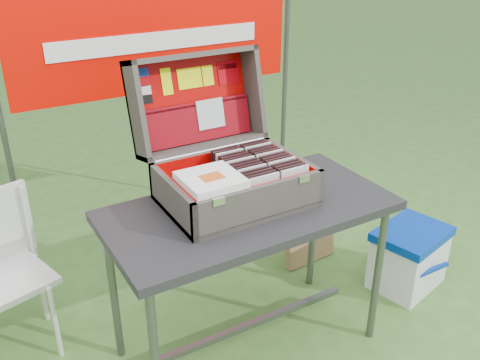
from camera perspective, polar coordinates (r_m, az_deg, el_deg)
ground at (r=2.73m, az=2.30°, el=-17.68°), size 80.00×80.00×0.00m
table at (r=2.51m, az=0.92°, el=-10.62°), size 1.25×0.63×0.78m
table_top at (r=2.31m, az=0.99°, el=-3.24°), size 1.25×0.63×0.04m
table_leg_fr at (r=2.65m, az=14.45°, el=-9.80°), size 0.04×0.04×0.74m
table_leg_bl at (r=2.54m, az=-13.34°, el=-11.58°), size 0.04×0.04×0.74m
table_leg_br at (r=2.96m, az=7.80°, el=-5.07°), size 0.04×0.04×0.74m
table_brace at (r=2.68m, az=0.88°, el=-15.25°), size 1.10×0.03×0.03m
suitcase at (r=2.26m, az=-1.26°, el=4.72°), size 0.61×0.60×0.57m
suitcase_base_bottom at (r=2.33m, az=-0.48°, el=-2.03°), size 0.61×0.44×0.02m
suitcase_base_wall_front at (r=2.14m, az=2.27°, el=-2.62°), size 0.61×0.02×0.16m
suitcase_base_wall_back at (r=2.46m, az=-2.87°, el=1.37°), size 0.61×0.02×0.16m
suitcase_base_wall_left at (r=2.18m, az=-7.24°, el=-2.21°), size 0.02×0.44×0.16m
suitcase_base_wall_right at (r=2.44m, az=5.55°, el=1.06°), size 0.02×0.44×0.16m
suitcase_liner_floor at (r=2.32m, az=-0.48°, el=-1.70°), size 0.57×0.39×0.01m
suitcase_latch_left at (r=2.01m, az=-2.29°, el=-2.31°), size 0.05×0.01×0.03m
suitcase_latch_right at (r=2.20m, az=6.83°, el=0.15°), size 0.05×0.01×0.03m
suitcase_hinge at (r=2.44m, az=-3.05°, el=3.24°), size 0.55×0.02×0.02m
suitcase_lid_back at (r=2.55m, az=-5.23°, el=8.41°), size 0.61×0.13×0.43m
suitcase_lid_rim_far at (r=2.48m, az=-5.25°, el=13.12°), size 0.61×0.17×0.06m
suitcase_lid_rim_near at (r=2.51m, az=-3.91°, el=3.70°), size 0.61×0.17×0.06m
suitcase_lid_rim_left at (r=2.38m, az=-11.02°, el=7.17°), size 0.02×0.26×0.47m
suitcase_lid_rim_right at (r=2.62m, az=1.32°, el=9.37°), size 0.02×0.26×0.47m
suitcase_lid_liner at (r=2.54m, az=-5.09°, el=8.40°), size 0.56×0.10×0.38m
suitcase_liner_wall_front at (r=2.15m, az=2.06°, el=-2.17°), size 0.57×0.01×0.14m
suitcase_liner_wall_back at (r=2.45m, az=-2.72°, el=1.51°), size 0.57×0.01×0.14m
suitcase_liner_wall_left at (r=2.18m, az=-6.89°, el=-1.84°), size 0.01×0.39×0.14m
suitcase_liner_wall_right at (r=2.43m, az=5.27°, el=1.25°), size 0.01×0.39×0.14m
suitcase_lid_pocket at (r=2.53m, az=-4.59°, el=6.10°), size 0.55×0.07×0.18m
suitcase_pocket_edge at (r=2.51m, az=-4.81°, el=8.06°), size 0.54×0.02×0.02m
suitcase_pocket_cd at (r=2.54m, az=-3.17°, el=7.07°), size 0.14×0.04×0.14m
lid_sticker_cc_a at (r=2.44m, az=-10.44°, el=11.22°), size 0.06×0.01×0.04m
lid_sticker_cc_b at (r=2.44m, az=-10.29°, el=10.29°), size 0.06×0.01×0.04m
lid_sticker_cc_c at (r=2.44m, az=-10.13°, el=9.37°), size 0.06×0.01×0.04m
lid_sticker_cc_d at (r=2.45m, az=-9.98°, el=8.45°), size 0.06×0.01×0.04m
lid_card_neon_tall at (r=2.48m, az=-7.82°, el=10.36°), size 0.05×0.03×0.12m
lid_card_neon_main at (r=2.52m, az=-5.38°, el=10.76°), size 0.12×0.03×0.09m
lid_card_neon_small at (r=2.56m, az=-3.46°, el=11.06°), size 0.05×0.03×0.09m
lid_sticker_band at (r=2.61m, az=-1.27°, el=11.39°), size 0.11×0.03×0.11m
lid_sticker_band_bar at (r=2.61m, az=-1.35°, el=12.04°), size 0.10×0.01×0.02m
cd_left_0 at (r=2.18m, az=2.62°, el=-1.38°), size 0.14×0.01×0.16m
cd_left_1 at (r=2.19m, az=2.28°, el=-1.13°), size 0.14×0.01×0.16m
cd_left_2 at (r=2.21m, az=1.95°, el=-0.88°), size 0.14×0.01×0.16m
cd_left_3 at (r=2.23m, az=1.62°, el=-0.64°), size 0.14×0.01×0.16m
cd_left_4 at (r=2.25m, az=1.30°, el=-0.40°), size 0.14×0.01×0.16m
cd_left_5 at (r=2.27m, az=0.98°, el=-0.17°), size 0.14×0.01×0.16m
cd_left_6 at (r=2.29m, az=0.67°, el=0.06°), size 0.14×0.01×0.16m
cd_left_7 at (r=2.30m, az=0.36°, el=0.29°), size 0.14×0.01×0.16m
cd_left_8 at (r=2.32m, az=0.06°, el=0.51°), size 0.14×0.01×0.16m
cd_left_9 at (r=2.34m, az=-0.24°, el=0.73°), size 0.14×0.01×0.16m
cd_left_10 at (r=2.36m, az=-0.53°, el=0.95°), size 0.14×0.01×0.16m
cd_left_11 at (r=2.38m, az=-0.82°, el=1.16°), size 0.14×0.01×0.16m
cd_left_12 at (r=2.40m, az=-1.10°, el=1.37°), size 0.14×0.01×0.16m
cd_left_13 at (r=2.42m, az=-1.38°, el=1.58°), size 0.14×0.01×0.16m
cd_left_14 at (r=2.44m, az=-1.65°, el=1.78°), size 0.14×0.01×0.16m
cd_right_0 at (r=2.25m, az=5.80°, el=-0.50°), size 0.14×0.01×0.16m
cd_right_1 at (r=2.27m, az=5.45°, el=-0.27°), size 0.14×0.01×0.16m
cd_right_2 at (r=2.29m, az=5.11°, el=-0.04°), size 0.14×0.01×0.16m
cd_right_3 at (r=2.30m, az=4.76°, el=0.19°), size 0.14×0.01×0.16m
cd_right_4 at (r=2.32m, az=4.43°, el=0.41°), size 0.14×0.01×0.16m
cd_right_5 at (r=2.34m, az=4.10°, el=0.63°), size 0.14×0.01×0.16m
cd_right_6 at (r=2.36m, az=3.77°, el=0.85°), size 0.14×0.01×0.16m
cd_right_7 at (r=2.38m, az=3.45°, el=1.07°), size 0.14×0.01×0.16m
cd_right_8 at (r=2.39m, az=3.13°, el=1.28°), size 0.14×0.01×0.16m
cd_right_9 at (r=2.41m, az=2.82°, el=1.48°), size 0.14×0.01×0.16m
cd_right_10 at (r=2.43m, az=2.51°, el=1.69°), size 0.14×0.01×0.16m
cd_right_11 at (r=2.45m, az=2.21°, el=1.89°), size 0.14×0.01×0.16m
cd_right_12 at (r=2.47m, az=1.91°, el=2.09°), size 0.14×0.01×0.16m
cd_right_13 at (r=2.49m, az=1.62°, el=2.28°), size 0.14×0.01×0.16m
cd_right_14 at (r=2.51m, az=1.33°, el=2.48°), size 0.14×0.01×0.16m
songbook_0 at (r=2.13m, az=-3.12°, el=-0.25°), size 0.23×0.23×0.00m
songbook_1 at (r=2.13m, az=-3.12°, el=-0.13°), size 0.23×0.23×0.00m
songbook_2 at (r=2.12m, az=-3.12°, el=-0.01°), size 0.23×0.23×0.00m
songbook_3 at (r=2.12m, az=-3.13°, el=0.11°), size 0.23×0.23×0.00m
songbook_4 at (r=2.12m, az=-3.13°, el=0.24°), size 0.23×0.23×0.00m
songbook_5 at (r=2.12m, az=-3.13°, el=0.36°), size 0.23×0.23×0.00m
songbook_graphic at (r=2.11m, az=-3.01°, el=0.35°), size 0.09×0.07×0.00m
cooler at (r=3.18m, az=17.54°, el=-7.88°), size 0.47×0.40×0.36m
cooler_body at (r=3.19m, az=17.48°, el=-8.24°), size 0.45×0.38×0.31m
cooler_lid at (r=3.10m, az=17.92°, el=-5.50°), size 0.47×0.40×0.05m
cooler_handle at (r=3.09m, az=19.78°, el=-9.04°), size 0.24×0.02×0.02m
chair at (r=2.71m, az=-23.50°, el=-9.95°), size 0.45×0.47×0.78m
chair_seat at (r=2.71m, az=-23.53°, el=-9.80°), size 0.44×0.44×0.03m
chair_leg_fr at (r=2.71m, az=-19.08°, el=-14.18°), size 0.02×0.02×0.40m
chair_leg_br at (r=2.95m, az=-20.39°, el=-10.74°), size 0.02×0.02×0.40m
chair_upright_right at (r=2.77m, az=-21.68°, el=-4.08°), size 0.02×0.02×0.37m
cardboard_box at (r=3.27m, az=7.36°, el=-5.70°), size 0.35×0.13×0.37m
banner_post_left at (r=2.95m, az=-23.65°, el=3.19°), size 0.03×0.03×1.70m
banner_post_right at (r=3.52m, az=4.75°, el=8.78°), size 0.03×0.03×1.70m
banner at (r=3.01m, az=-8.73°, el=14.47°), size 1.60×0.02×0.55m
banner_text at (r=3.00m, az=-8.64°, el=14.43°), size 1.20×0.00×0.10m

